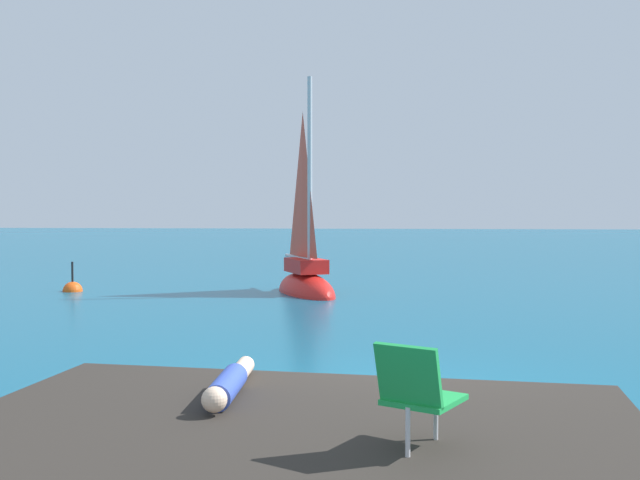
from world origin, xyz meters
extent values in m
plane|color=#0F5675|center=(0.00, 0.00, 0.00)|extent=(160.00, 160.00, 0.00)
cube|color=#2D2823|center=(-0.85, -3.27, 0.30)|extent=(6.00, 4.07, 0.61)
cube|color=#2C2B25|center=(-2.70, -1.28, 0.00)|extent=(1.51, 1.46, 0.85)
cube|color=#302C23|center=(-0.11, -1.45, 0.00)|extent=(1.47, 1.74, 1.11)
ellipsoid|color=red|center=(-2.43, 11.15, 0.00)|extent=(2.53, 3.60, 1.18)
cube|color=red|center=(-2.43, 11.15, 0.78)|extent=(1.39, 1.71, 0.39)
cylinder|color=#B7B7BC|center=(-2.30, 10.86, 3.26)|extent=(0.13, 0.13, 5.35)
cylinder|color=#B2B2B7|center=(-2.76, 11.82, 0.96)|extent=(1.01, 1.98, 0.10)
pyramid|color=#DB4C38|center=(-2.55, 11.40, 3.05)|extent=(0.79, 1.57, 4.07)
cylinder|color=#334CB2|center=(-1.57, -2.65, 0.73)|extent=(0.27, 0.91, 0.24)
cylinder|color=beige|center=(-1.59, -1.90, 0.70)|extent=(0.20, 0.71, 0.18)
sphere|color=beige|center=(-1.55, -3.20, 0.75)|extent=(0.22, 0.22, 0.22)
cube|color=green|center=(0.17, -3.85, 0.96)|extent=(0.67, 0.68, 0.04)
cube|color=green|center=(0.05, -4.08, 1.18)|extent=(0.49, 0.36, 0.45)
cylinder|color=silver|center=(0.27, -3.66, 0.78)|extent=(0.04, 0.04, 0.35)
cylinder|color=silver|center=(0.05, -4.08, 0.78)|extent=(0.04, 0.04, 0.35)
sphere|color=#EA5114|center=(-9.13, 11.06, 0.00)|extent=(0.56, 0.56, 0.56)
cylinder|color=black|center=(-9.13, 11.06, 0.55)|extent=(0.06, 0.06, 0.60)
camera|label=1|loc=(-0.07, -9.25, 2.35)|focal=41.69mm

